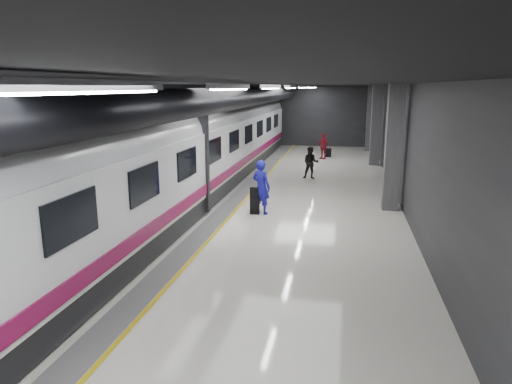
{
  "coord_description": "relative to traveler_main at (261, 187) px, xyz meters",
  "views": [
    {
      "loc": [
        2.82,
        -14.86,
        4.39
      ],
      "look_at": [
        0.39,
        -2.34,
        1.44
      ],
      "focal_mm": 32.0,
      "sensor_mm": 36.0,
      "label": 1
    }
  ],
  "objects": [
    {
      "name": "suitcase_main",
      "position": [
        -0.21,
        -0.1,
        -0.68
      ],
      "size": [
        0.36,
        0.26,
        0.55
      ],
      "primitive_type": "cube",
      "rotation": [
        0.0,
        0.0,
        0.15
      ],
      "color": "black",
      "rests_on": "ground"
    },
    {
      "name": "traveler_main",
      "position": [
        0.0,
        0.0,
        0.0
      ],
      "size": [
        0.83,
        0.71,
        1.92
      ],
      "primitive_type": "imported",
      "rotation": [
        0.0,
        0.0,
        2.72
      ],
      "color": "#2019BF",
      "rests_on": "ground"
    },
    {
      "name": "train",
      "position": [
        -3.28,
        -0.5,
        1.11
      ],
      "size": [
        3.05,
        38.0,
        4.05
      ],
      "color": "black",
      "rests_on": "ground"
    },
    {
      "name": "suitcase_far",
      "position": [
        1.83,
        14.05,
        -0.69
      ],
      "size": [
        0.38,
        0.25,
        0.55
      ],
      "primitive_type": "cube",
      "rotation": [
        0.0,
        0.0,
        0.04
      ],
      "color": "black",
      "rests_on": "ground"
    },
    {
      "name": "ground",
      "position": [
        -0.03,
        -0.5,
        -0.96
      ],
      "size": [
        40.0,
        40.0,
        0.0
      ],
      "primitive_type": "plane",
      "color": "silver",
      "rests_on": "ground"
    },
    {
      "name": "traveler_far_b",
      "position": [
        1.52,
        13.16,
        -0.17
      ],
      "size": [
        0.99,
        0.8,
        1.58
      ],
      "primitive_type": "imported",
      "rotation": [
        0.0,
        0.0,
        -0.54
      ],
      "color": "maroon",
      "rests_on": "ground"
    },
    {
      "name": "platform_hall",
      "position": [
        -0.31,
        0.46,
        2.58
      ],
      "size": [
        10.02,
        40.02,
        4.51
      ],
      "color": "black",
      "rests_on": "ground"
    },
    {
      "name": "traveler_far_a",
      "position": [
        1.24,
        6.66,
        -0.17
      ],
      "size": [
        0.8,
        0.63,
        1.58
      ],
      "primitive_type": "imported",
      "rotation": [
        0.0,
        0.0,
        0.05
      ],
      "color": "black",
      "rests_on": "ground"
    },
    {
      "name": "shoulder_bag",
      "position": [
        -0.22,
        -0.11,
        -0.21
      ],
      "size": [
        0.31,
        0.17,
        0.41
      ],
      "primitive_type": "cube",
      "rotation": [
        0.0,
        0.0,
        0.03
      ],
      "color": "black",
      "rests_on": "suitcase_main"
    }
  ]
}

